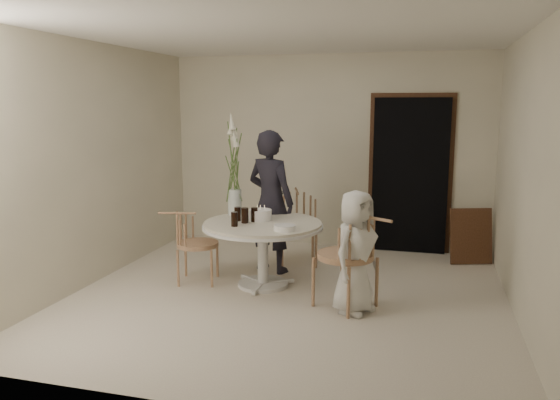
% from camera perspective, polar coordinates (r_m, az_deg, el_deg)
% --- Properties ---
extents(ground, '(4.50, 4.50, 0.00)m').
position_cam_1_polar(ground, '(5.89, 0.81, -9.98)').
color(ground, silver).
rests_on(ground, ground).
extents(room_shell, '(4.50, 4.50, 4.50)m').
position_cam_1_polar(room_shell, '(5.55, 0.85, 5.94)').
color(room_shell, white).
rests_on(room_shell, ground).
extents(doorway, '(1.00, 0.10, 2.10)m').
position_cam_1_polar(doorway, '(7.62, 13.42, 2.46)').
color(doorway, black).
rests_on(doorway, ground).
extents(door_trim, '(1.12, 0.03, 2.22)m').
position_cam_1_polar(door_trim, '(7.65, 13.45, 2.94)').
color(door_trim, '#59321E').
rests_on(door_trim, ground).
extents(table, '(1.33, 1.33, 0.73)m').
position_cam_1_polar(table, '(6.03, -1.81, -3.39)').
color(table, silver).
rests_on(table, ground).
extents(picture_frame, '(0.56, 0.32, 0.71)m').
position_cam_1_polar(picture_frame, '(7.37, 19.33, -3.58)').
color(picture_frame, '#59321E').
rests_on(picture_frame, ground).
extents(chair_far, '(0.61, 0.64, 0.92)m').
position_cam_1_polar(chair_far, '(7.03, 1.83, -1.66)').
color(chair_far, tan).
rests_on(chair_far, ground).
extents(chair_right, '(0.73, 0.72, 0.98)m').
position_cam_1_polar(chair_right, '(5.37, 8.03, -4.98)').
color(chair_right, tan).
rests_on(chair_right, ground).
extents(chair_left, '(0.54, 0.51, 0.82)m').
position_cam_1_polar(chair_left, '(6.29, -9.64, -3.79)').
color(chair_left, tan).
rests_on(chair_left, ground).
extents(girl, '(0.73, 0.60, 1.72)m').
position_cam_1_polar(girl, '(6.55, -0.98, -0.16)').
color(girl, black).
rests_on(girl, ground).
extents(boy, '(0.61, 0.70, 1.21)m').
position_cam_1_polar(boy, '(5.33, 7.90, -5.41)').
color(boy, silver).
rests_on(boy, ground).
extents(birthday_cake, '(0.25, 0.25, 0.17)m').
position_cam_1_polar(birthday_cake, '(6.10, -2.07, -1.57)').
color(birthday_cake, white).
rests_on(birthday_cake, table).
extents(cola_tumbler_a, '(0.09, 0.09, 0.16)m').
position_cam_1_polar(cola_tumbler_a, '(6.02, -2.69, -1.53)').
color(cola_tumbler_a, black).
rests_on(cola_tumbler_a, table).
extents(cola_tumbler_b, '(0.10, 0.10, 0.15)m').
position_cam_1_polar(cola_tumbler_b, '(5.81, -4.78, -2.01)').
color(cola_tumbler_b, black).
rests_on(cola_tumbler_b, table).
extents(cola_tumbler_c, '(0.10, 0.10, 0.15)m').
position_cam_1_polar(cola_tumbler_c, '(6.08, -4.46, -1.46)').
color(cola_tumbler_c, black).
rests_on(cola_tumbler_c, table).
extents(cola_tumbler_d, '(0.10, 0.10, 0.17)m').
position_cam_1_polar(cola_tumbler_d, '(5.96, -3.69, -1.61)').
color(cola_tumbler_d, black).
rests_on(cola_tumbler_d, table).
extents(plate_stack, '(0.29, 0.29, 0.06)m').
position_cam_1_polar(plate_stack, '(5.61, 0.48, -2.92)').
color(plate_stack, white).
rests_on(plate_stack, table).
extents(flower_vase, '(0.16, 0.16, 1.19)m').
position_cam_1_polar(flower_vase, '(6.37, -4.80, 2.84)').
color(flower_vase, silver).
rests_on(flower_vase, table).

